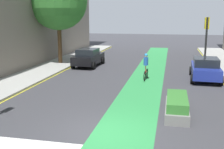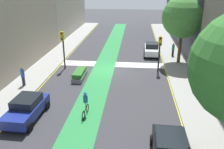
{
  "view_description": "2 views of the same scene",
  "coord_description": "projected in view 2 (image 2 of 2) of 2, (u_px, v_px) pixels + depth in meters",
  "views": [
    {
      "loc": [
        2.49,
        -9.73,
        4.38
      ],
      "look_at": [
        -0.52,
        4.44,
        1.35
      ],
      "focal_mm": 45.06,
      "sensor_mm": 36.0,
      "label": 1
    },
    {
      "loc": [
        -2.59,
        24.37,
        9.14
      ],
      "look_at": [
        -0.57,
        4.24,
        1.17
      ],
      "focal_mm": 38.29,
      "sensor_mm": 36.0,
      "label": 2
    }
  ],
  "objects": [
    {
      "name": "bike_lane_paint",
      "position": [
        103.0,
        70.0,
        26.23
      ],
      "size": [
        2.4,
        60.0,
        0.01
      ],
      "primitive_type": "cube",
      "color": "#2D8C47",
      "rests_on": "ground_plane"
    },
    {
      "name": "sidewalk_right",
      "position": [
        44.0,
        67.0,
        26.82
      ],
      "size": [
        3.0,
        60.0,
        0.15
      ],
      "primitive_type": "cube",
      "color": "#9E9E99",
      "rests_on": "ground_plane"
    },
    {
      "name": "traffic_signal_near_right",
      "position": [
        63.0,
        43.0,
        25.5
      ],
      "size": [
        0.35,
        0.52,
        4.18
      ],
      "color": "black",
      "rests_on": "ground_plane"
    },
    {
      "name": "sidewalk_left",
      "position": [
        181.0,
        72.0,
        25.43
      ],
      "size": [
        3.0,
        60.0,
        0.15
      ],
      "primitive_type": "cube",
      "color": "#9E9E99",
      "rests_on": "ground_plane"
    },
    {
      "name": "curb_stripe_left",
      "position": [
        166.0,
        72.0,
        25.59
      ],
      "size": [
        0.16,
        60.0,
        0.01
      ],
      "primitive_type": "cube",
      "color": "yellow",
      "rests_on": "ground_plane"
    },
    {
      "name": "curb_stripe_right",
      "position": [
        57.0,
        68.0,
        26.7
      ],
      "size": [
        0.16,
        60.0,
        0.01
      ],
      "primitive_type": "cube",
      "color": "yellow",
      "rests_on": "ground_plane"
    },
    {
      "name": "car_blue_right_far",
      "position": [
        27.0,
        108.0,
        16.76
      ],
      "size": [
        2.14,
        4.26,
        1.57
      ],
      "color": "navy",
      "rests_on": "ground_plane"
    },
    {
      "name": "median_planter",
      "position": [
        80.0,
        75.0,
        23.79
      ],
      "size": [
        1.01,
        2.9,
        0.85
      ],
      "color": "slate",
      "rests_on": "ground_plane"
    },
    {
      "name": "street_tree_near",
      "position": [
        183.0,
        17.0,
        26.3
      ],
      "size": [
        4.64,
        4.64,
        7.59
      ],
      "color": "brown",
      "rests_on": "sidewalk_left"
    },
    {
      "name": "cyclist_in_lane",
      "position": [
        85.0,
        103.0,
        17.04
      ],
      "size": [
        0.32,
        1.73,
        1.86
      ],
      "color": "black",
      "rests_on": "ground_plane"
    },
    {
      "name": "crosswalk_band",
      "position": [
        112.0,
        64.0,
        28.0
      ],
      "size": [
        12.0,
        1.8,
        0.01
      ],
      "primitive_type": "cube",
      "color": "silver",
      "rests_on": "ground_plane"
    },
    {
      "name": "traffic_signal_near_left",
      "position": [
        160.0,
        47.0,
        24.69
      ],
      "size": [
        0.35,
        0.52,
        3.86
      ],
      "color": "black",
      "rests_on": "ground_plane"
    },
    {
      "name": "pedestrian_sidewalk_left_a",
      "position": [
        173.0,
        49.0,
        30.38
      ],
      "size": [
        0.34,
        0.34,
        1.65
      ],
      "color": "#262638",
      "rests_on": "sidewalk_left"
    },
    {
      "name": "ground_plane",
      "position": [
        111.0,
        70.0,
        26.15
      ],
      "size": [
        120.0,
        120.0,
        0.0
      ],
      "primitive_type": "plane",
      "color": "#38383D"
    },
    {
      "name": "car_white_left_near",
      "position": [
        152.0,
        49.0,
        31.27
      ],
      "size": [
        2.14,
        4.26,
        1.57
      ],
      "color": "silver",
      "rests_on": "ground_plane"
    },
    {
      "name": "pedestrian_sidewalk_right_a",
      "position": [
        23.0,
        76.0,
        21.68
      ],
      "size": [
        0.34,
        0.34,
        1.81
      ],
      "color": "#262638",
      "rests_on": "sidewalk_right"
    }
  ]
}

